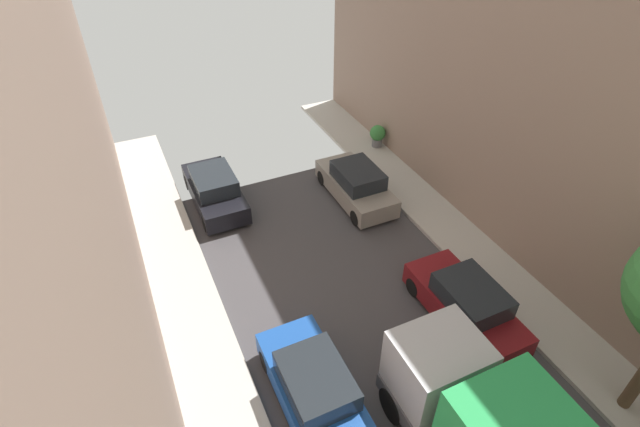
{
  "coord_description": "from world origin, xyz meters",
  "views": [
    {
      "loc": [
        -5.53,
        -1.14,
        12.01
      ],
      "look_at": [
        0.65,
        12.23,
        0.5
      ],
      "focal_mm": 27.06,
      "sensor_mm": 36.0,
      "label": 1
    }
  ],
  "objects_px": {
    "parked_car_right_3": "(466,305)",
    "potted_plant_3": "(378,135)",
    "parked_car_left_2": "(315,389)",
    "parked_car_right_4": "(356,185)",
    "parked_car_left_3": "(215,190)"
  },
  "relations": [
    {
      "from": "parked_car_left_2",
      "to": "potted_plant_3",
      "type": "bearing_deg",
      "value": 53.03
    },
    {
      "from": "parked_car_left_3",
      "to": "potted_plant_3",
      "type": "distance_m",
      "value": 8.38
    },
    {
      "from": "parked_car_left_3",
      "to": "potted_plant_3",
      "type": "xyz_separation_m",
      "value": [
        8.3,
        1.15,
        0.05
      ]
    },
    {
      "from": "potted_plant_3",
      "to": "parked_car_left_3",
      "type": "bearing_deg",
      "value": -172.13
    },
    {
      "from": "parked_car_left_3",
      "to": "potted_plant_3",
      "type": "bearing_deg",
      "value": 7.87
    },
    {
      "from": "parked_car_right_3",
      "to": "potted_plant_3",
      "type": "height_order",
      "value": "parked_car_right_3"
    },
    {
      "from": "parked_car_right_4",
      "to": "parked_car_left_2",
      "type": "bearing_deg",
      "value": -124.73
    },
    {
      "from": "potted_plant_3",
      "to": "parked_car_left_2",
      "type": "bearing_deg",
      "value": -126.97
    },
    {
      "from": "parked_car_right_3",
      "to": "parked_car_right_4",
      "type": "bearing_deg",
      "value": 90.0
    },
    {
      "from": "parked_car_left_2",
      "to": "parked_car_right_4",
      "type": "distance_m",
      "value": 9.48
    },
    {
      "from": "potted_plant_3",
      "to": "parked_car_right_3",
      "type": "bearing_deg",
      "value": -105.62
    },
    {
      "from": "parked_car_left_2",
      "to": "parked_car_right_3",
      "type": "distance_m",
      "value": 5.44
    },
    {
      "from": "parked_car_left_2",
      "to": "parked_car_right_3",
      "type": "height_order",
      "value": "same"
    },
    {
      "from": "parked_car_left_2",
      "to": "parked_car_right_3",
      "type": "relative_size",
      "value": 1.0
    },
    {
      "from": "parked_car_right_3",
      "to": "parked_car_right_4",
      "type": "height_order",
      "value": "same"
    }
  ]
}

